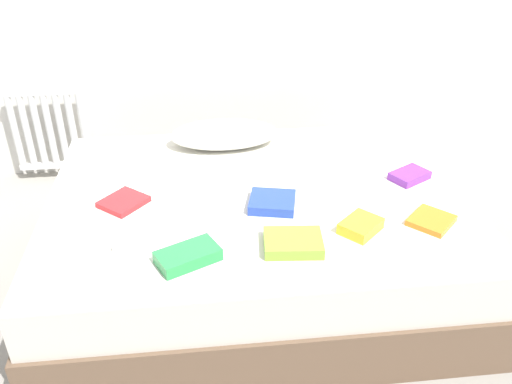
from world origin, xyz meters
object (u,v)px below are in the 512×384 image
radiator (50,130)px  textbook_red (124,202)px  pillow (224,134)px  textbook_orange (431,220)px  textbook_lime (293,243)px  textbook_green (188,256)px  textbook_yellow (361,226)px  textbook_purple (410,176)px  textbook_white (136,240)px  bed (257,237)px  textbook_blue (272,202)px

radiator → textbook_red: size_ratio=2.99×
pillow → textbook_red: pillow is taller
textbook_orange → textbook_lime: (-0.63, -0.11, 0.01)m
radiator → textbook_green: radiator is taller
textbook_yellow → textbook_green: (-0.73, -0.13, 0.00)m
textbook_purple → textbook_yellow: bearing=-161.5°
textbook_white → textbook_purple: bearing=19.0°
bed → pillow: pillow is taller
pillow → textbook_green: size_ratio=2.46×
bed → textbook_purple: textbook_purple is taller
textbook_blue → textbook_red: 0.68m
textbook_white → textbook_blue: textbook_blue is taller
textbook_green → textbook_red: size_ratio=1.28×
textbook_purple → textbook_blue: bearing=164.1°
textbook_orange → bed: bearing=110.7°
bed → textbook_red: size_ratio=10.68×
textbook_blue → textbook_lime: 0.32m
textbook_white → textbook_lime: bearing=-7.4°
radiator → textbook_red: (0.61, -1.23, 0.15)m
pillow → textbook_blue: bearing=-75.1°
textbook_purple → textbook_green: bearing=176.4°
textbook_green → textbook_red: 0.54m
pillow → textbook_green: (-0.21, -1.03, -0.04)m
bed → textbook_lime: bearing=-77.8°
textbook_yellow → textbook_lime: 0.32m
radiator → textbook_red: 1.38m
textbook_purple → textbook_lime: bearing=-173.4°
textbook_yellow → textbook_green: textbook_green is taller
textbook_white → textbook_lime: 0.65m
textbook_yellow → textbook_blue: bearing=102.5°
bed → textbook_yellow: size_ratio=11.70×
textbook_red → textbook_blue: bearing=-57.1°
textbook_yellow → textbook_green: bearing=146.9°
textbook_yellow → textbook_red: size_ratio=0.91×
textbook_red → textbook_orange: bearing=-62.1°
pillow → textbook_blue: 0.69m
textbook_blue → textbook_lime: size_ratio=0.87×
textbook_green → textbook_lime: 0.43m
textbook_white → textbook_blue: 0.63m
bed → textbook_blue: textbook_blue is taller
textbook_orange → textbook_green: bearing=143.6°
textbook_green → radiator: bearing=92.4°
textbook_red → textbook_lime: bearing=-79.3°
textbook_blue → textbook_red: size_ratio=1.09×
textbook_white → textbook_yellow: (0.94, -0.03, 0.01)m
textbook_white → textbook_lime: (0.64, -0.11, 0.01)m
textbook_blue → textbook_purple: bearing=26.9°
textbook_red → textbook_orange: (1.34, -0.31, -0.00)m
radiator → textbook_orange: 2.49m
pillow → textbook_red: 0.76m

